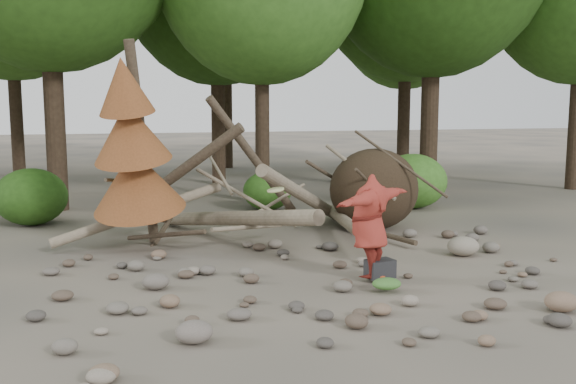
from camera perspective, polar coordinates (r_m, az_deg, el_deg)
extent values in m
plane|color=#514C44|center=(11.04, 4.08, -8.17)|extent=(120.00, 120.00, 0.00)
ellipsoid|color=#332619|center=(15.71, 7.67, 0.26)|extent=(2.20, 1.87, 1.98)
cylinder|color=gray|center=(14.14, -4.88, -2.34)|extent=(2.61, 5.11, 1.08)
cylinder|color=gray|center=(15.00, 1.50, -0.38)|extent=(3.18, 3.71, 1.90)
cylinder|color=brown|center=(14.72, -10.18, 1.31)|extent=(3.08, 1.91, 2.49)
cylinder|color=gray|center=(14.70, 5.29, -2.75)|extent=(1.13, 4.98, 0.43)
cylinder|color=brown|center=(15.19, -3.14, 3.13)|extent=(2.39, 1.03, 2.89)
cylinder|color=gray|center=(14.17, -13.09, -1.88)|extent=(3.71, 0.86, 1.20)
cylinder|color=#4C3F30|center=(13.78, -10.85, -3.78)|extent=(1.52, 1.70, 0.49)
cylinder|color=gray|center=(15.04, -0.91, -0.74)|extent=(1.57, 0.85, 0.69)
cylinder|color=#4C3F30|center=(15.94, 4.18, 1.18)|extent=(1.92, 1.25, 1.10)
cylinder|color=gray|center=(14.45, -6.08, 1.67)|extent=(0.37, 1.42, 0.85)
cylinder|color=#4C3F30|center=(14.69, 7.89, -3.59)|extent=(0.79, 2.54, 0.12)
cylinder|color=gray|center=(13.62, -3.56, -3.15)|extent=(1.78, 1.11, 0.29)
cylinder|color=#4C3F30|center=(13.81, -12.82, 4.15)|extent=(0.67, 1.13, 4.35)
cone|color=brown|center=(13.55, -13.32, 1.09)|extent=(2.06, 2.13, 1.86)
cone|color=brown|center=(13.26, -13.86, 5.27)|extent=(1.71, 1.78, 1.65)
cone|color=brown|center=(13.07, -14.38, 9.17)|extent=(1.23, 1.30, 1.41)
cylinder|color=#38281C|center=(19.56, -20.27, 11.57)|extent=(0.56, 0.56, 8.96)
cylinder|color=#38281C|center=(19.73, -2.32, 9.36)|extent=(0.44, 0.44, 7.14)
cylinder|color=#38281C|center=(22.51, 12.63, 11.93)|extent=(0.60, 0.60, 9.45)
cylinder|color=#38281C|center=(23.64, -23.15, 8.99)|extent=(0.42, 0.42, 7.56)
cylinder|color=#38281C|center=(24.55, -6.29, 10.65)|extent=(0.52, 0.52, 8.54)
cylinder|color=#38281C|center=(26.48, 10.33, 9.90)|extent=(0.50, 0.50, 8.12)
cylinder|color=#38281C|center=(31.01, -5.51, 10.25)|extent=(0.54, 0.54, 8.75)
cylinder|color=#38281C|center=(33.36, 10.25, 9.20)|extent=(0.46, 0.46, 7.84)
ellipsoid|color=#35691E|center=(33.73, 10.43, 16.26)|extent=(7.17, 7.17, 8.60)
ellipsoid|color=#285316|center=(17.41, -21.88, -0.40)|extent=(1.80, 1.80, 1.44)
ellipsoid|color=#35691E|center=(18.48, -1.85, 0.11)|extent=(1.40, 1.40, 1.12)
ellipsoid|color=#417D26|center=(19.17, 11.01, 0.97)|extent=(2.00, 2.00, 1.60)
imported|color=maroon|center=(11.03, 7.27, -3.02)|extent=(2.12, 1.79, 1.79)
cylinder|color=tan|center=(10.08, -1.10, 0.19)|extent=(0.35, 0.35, 0.10)
cube|color=black|center=(11.27, 8.17, -7.05)|extent=(0.52, 0.40, 0.32)
ellipsoid|color=#3D6F2C|center=(10.66, 8.76, -8.32)|extent=(0.49, 0.40, 0.18)
ellipsoid|color=#9F3A1B|center=(11.25, 7.96, -7.59)|extent=(0.35, 0.29, 0.13)
ellipsoid|color=slate|center=(8.48, -8.35, -12.20)|extent=(0.49, 0.44, 0.29)
ellipsoid|color=#7D634E|center=(10.40, 23.13, -8.95)|extent=(0.50, 0.45, 0.30)
ellipsoid|color=gray|center=(13.45, 15.31, -4.66)|extent=(0.65, 0.58, 0.39)
ellipsoid|color=#686058|center=(10.90, -11.68, -7.79)|extent=(0.45, 0.40, 0.27)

